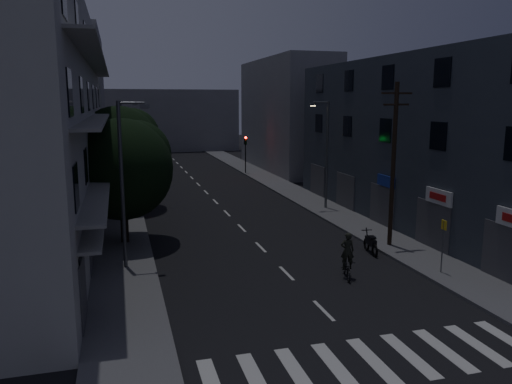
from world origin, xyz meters
TOP-DOWN VIEW (x-y plane):
  - ground at (0.00, 25.00)m, footprint 160.00×160.00m
  - sidewalk_left at (-7.50, 25.00)m, footprint 3.00×90.00m
  - sidewalk_right at (7.50, 25.00)m, footprint 3.00×90.00m
  - crosswalk at (-0.00, -2.00)m, footprint 10.90×3.00m
  - lane_markings at (0.00, 31.25)m, footprint 0.15×60.50m
  - building_left at (-11.98, 18.00)m, footprint 7.00×36.00m
  - building_right at (11.99, 14.00)m, footprint 6.19×28.00m
  - building_far_left at (-12.00, 48.00)m, footprint 6.00×20.00m
  - building_far_right at (12.00, 42.00)m, footprint 6.00×20.00m
  - building_far_end at (0.00, 70.00)m, footprint 24.00×8.00m
  - tree_near at (-7.30, 13.75)m, footprint 5.74×5.74m
  - tree_mid at (-7.38, 23.44)m, footprint 6.23×6.23m
  - tree_far at (-7.21, 36.56)m, footprint 5.29×5.29m
  - traffic_signal_far_right at (6.30, 39.17)m, footprint 0.28×0.37m
  - traffic_signal_far_left at (-6.53, 40.86)m, footprint 0.28×0.37m
  - street_lamp_left_near at (-7.29, 9.16)m, footprint 1.51×0.25m
  - street_lamp_right at (7.43, 19.35)m, footprint 1.51×0.25m
  - street_lamp_left_far at (-6.97, 31.02)m, footprint 1.51×0.25m
  - utility_pole at (7.02, 9.10)m, footprint 1.80×0.24m
  - bus_stop_sign at (6.96, 4.30)m, footprint 0.06×0.35m
  - motorcycle at (5.44, 8.36)m, footprint 0.61×2.01m
  - cyclist at (2.50, 5.17)m, footprint 1.03×1.81m

SIDE VIEW (x-z plane):
  - ground at x=0.00m, z-range 0.00..0.00m
  - crosswalk at x=0.00m, z-range 0.00..0.01m
  - lane_markings at x=0.00m, z-range 0.00..0.01m
  - sidewalk_left at x=-7.50m, z-range 0.00..0.15m
  - sidewalk_right at x=7.50m, z-range 0.00..0.15m
  - motorcycle at x=5.44m, z-range -0.14..1.16m
  - cyclist at x=2.50m, z-range -0.35..1.82m
  - bus_stop_sign at x=6.96m, z-range 0.63..3.15m
  - traffic_signal_far_right at x=6.30m, z-range 1.05..5.15m
  - traffic_signal_far_left at x=-6.53m, z-range 1.05..5.15m
  - tree_far at x=-7.21m, z-range 0.98..7.53m
  - tree_near at x=-7.30m, z-range 1.04..8.12m
  - street_lamp_left_near at x=-7.29m, z-range 0.60..8.60m
  - street_lamp_right at x=7.43m, z-range 0.60..8.60m
  - street_lamp_left_far at x=-6.97m, z-range 0.60..8.60m
  - utility_pole at x=7.02m, z-range 0.37..9.37m
  - tree_mid at x=-7.38m, z-range 1.11..8.77m
  - building_far_end at x=0.00m, z-range 0.00..10.00m
  - building_right at x=11.99m, z-range 0.00..11.00m
  - building_far_right at x=12.00m, z-range 0.00..13.00m
  - building_left at x=-11.98m, z-range -0.01..13.99m
  - building_far_left at x=-12.00m, z-range 0.00..16.00m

